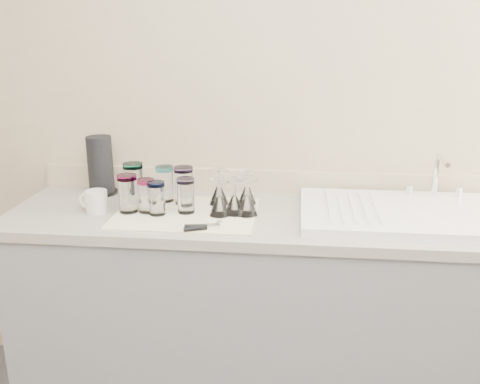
# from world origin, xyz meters

# --- Properties ---
(room_envelope) EXTENTS (3.54, 3.50, 2.52)m
(room_envelope) POSITION_xyz_m (0.00, 0.00, 1.56)
(room_envelope) COLOR #505055
(room_envelope) RESTS_ON ground
(counter_unit) EXTENTS (2.06, 0.62, 0.90)m
(counter_unit) POSITION_xyz_m (0.00, 1.20, 0.45)
(counter_unit) COLOR slate
(counter_unit) RESTS_ON ground
(sink_unit) EXTENTS (0.82, 0.50, 0.22)m
(sink_unit) POSITION_xyz_m (0.55, 1.20, 0.92)
(sink_unit) COLOR white
(sink_unit) RESTS_ON counter_unit
(dish_towel) EXTENTS (0.55, 0.42, 0.01)m
(dish_towel) POSITION_xyz_m (-0.31, 1.15, 0.90)
(dish_towel) COLOR white
(dish_towel) RESTS_ON counter_unit
(tumbler_teal) EXTENTS (0.08, 0.08, 0.16)m
(tumbler_teal) POSITION_xyz_m (-0.55, 1.27, 0.99)
(tumbler_teal) COLOR white
(tumbler_teal) RESTS_ON dish_towel
(tumbler_cyan) EXTENTS (0.08, 0.08, 0.15)m
(tumbler_cyan) POSITION_xyz_m (-0.43, 1.29, 0.98)
(tumbler_cyan) COLOR white
(tumbler_cyan) RESTS_ON dish_towel
(tumbler_purple) EXTENTS (0.08, 0.08, 0.16)m
(tumbler_purple) POSITION_xyz_m (-0.34, 1.26, 0.99)
(tumbler_purple) COLOR white
(tumbler_purple) RESTS_ON dish_towel
(tumbler_magenta) EXTENTS (0.08, 0.08, 0.15)m
(tumbler_magenta) POSITION_xyz_m (-0.54, 1.13, 0.98)
(tumbler_magenta) COLOR white
(tumbler_magenta) RESTS_ON dish_towel
(tumbler_blue) EXTENTS (0.07, 0.07, 0.13)m
(tumbler_blue) POSITION_xyz_m (-0.42, 1.12, 0.98)
(tumbler_blue) COLOR white
(tumbler_blue) RESTS_ON dish_towel
(tumbler_lavender) EXTENTS (0.07, 0.07, 0.14)m
(tumbler_lavender) POSITION_xyz_m (-0.31, 1.15, 0.98)
(tumbler_lavender) COLOR white
(tumbler_lavender) RESTS_ON dish_towel
(tumbler_extra) EXTENTS (0.07, 0.07, 0.13)m
(tumbler_extra) POSITION_xyz_m (-0.47, 1.14, 0.98)
(tumbler_extra) COLOR white
(tumbler_extra) RESTS_ON dish_towel
(goblet_back_left) EXTENTS (0.08, 0.08, 0.14)m
(goblet_back_left) POSITION_xyz_m (-0.20, 1.27, 0.96)
(goblet_back_left) COLOR white
(goblet_back_left) RESTS_ON dish_towel
(goblet_back_right) EXTENTS (0.08, 0.08, 0.14)m
(goblet_back_right) POSITION_xyz_m (-0.08, 1.29, 0.95)
(goblet_back_right) COLOR white
(goblet_back_right) RESTS_ON dish_towel
(goblet_front_left) EXTENTS (0.08, 0.08, 0.14)m
(goblet_front_left) POSITION_xyz_m (-0.17, 1.13, 0.96)
(goblet_front_left) COLOR white
(goblet_front_left) RESTS_ON dish_towel
(goblet_front_right) EXTENTS (0.08, 0.08, 0.15)m
(goblet_front_right) POSITION_xyz_m (-0.07, 1.15, 0.96)
(goblet_front_right) COLOR white
(goblet_front_right) RESTS_ON dish_towel
(goblet_extra) EXTENTS (0.08, 0.08, 0.14)m
(goblet_extra) POSITION_xyz_m (-0.12, 1.16, 0.96)
(goblet_extra) COLOR white
(goblet_extra) RESTS_ON dish_towel
(can_opener) EXTENTS (0.14, 0.07, 0.02)m
(can_opener) POSITION_xyz_m (-0.21, 0.98, 0.92)
(can_opener) COLOR silver
(can_opener) RESTS_ON dish_towel
(white_mug) EXTENTS (0.13, 0.10, 0.09)m
(white_mug) POSITION_xyz_m (-0.67, 1.14, 0.94)
(white_mug) COLOR silver
(white_mug) RESTS_ON counter_unit
(paper_towel_roll) EXTENTS (0.14, 0.14, 0.26)m
(paper_towel_roll) POSITION_xyz_m (-0.74, 1.38, 1.03)
(paper_towel_roll) COLOR black
(paper_towel_roll) RESTS_ON counter_unit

